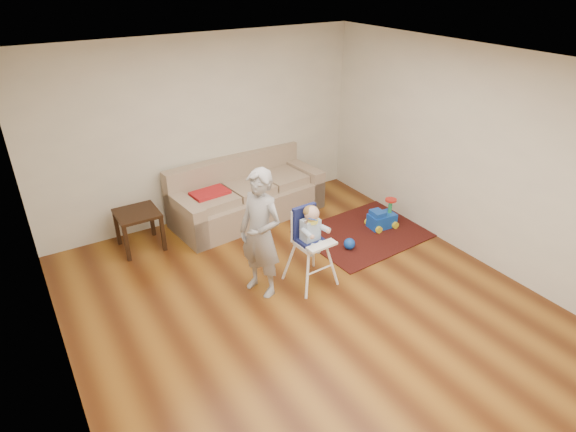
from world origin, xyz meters
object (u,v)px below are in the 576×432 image
high_chair (311,247)px  toy_ball (349,244)px  side_table (140,230)px  adult (261,234)px  ride_on_toy (382,214)px  sofa (248,191)px

high_chair → toy_ball: bearing=17.4°
side_table → adult: adult is taller
ride_on_toy → high_chair: high_chair is taller
toy_ball → sofa: bearing=114.7°
sofa → high_chair: size_ratio=2.26×
high_chair → adult: 0.67m
adult → side_table: bearing=-172.6°
ride_on_toy → toy_ball: (-0.80, -0.24, -0.14)m
sofa → high_chair: high_chair is taller
high_chair → adult: (-0.59, 0.16, 0.28)m
sofa → side_table: 1.69m
ride_on_toy → adult: size_ratio=0.27×
side_table → toy_ball: side_table is taller
sofa → ride_on_toy: (1.53, -1.35, -0.22)m
ride_on_toy → high_chair: size_ratio=0.41×
side_table → high_chair: 2.46m
sofa → toy_ball: size_ratio=15.02×
toy_ball → high_chair: (-0.88, -0.33, 0.42)m
sofa → adult: (-0.74, -1.76, 0.34)m
high_chair → adult: size_ratio=0.67×
ride_on_toy → high_chair: bearing=-156.4°
side_table → sofa: bearing=0.5°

